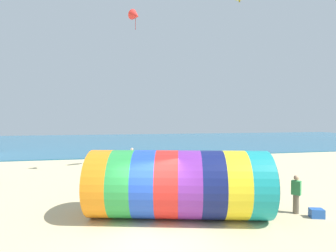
{
  "coord_description": "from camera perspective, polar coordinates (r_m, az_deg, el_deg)",
  "views": [
    {
      "loc": [
        -1.18,
        -8.3,
        3.99
      ],
      "look_at": [
        1.41,
        3.93,
        3.66
      ],
      "focal_mm": 28.0,
      "sensor_mm": 36.0,
      "label": 1
    }
  ],
  "objects": [
    {
      "name": "kite_handler",
      "position": [
        12.64,
        26.11,
        -13.15
      ],
      "size": [
        0.4,
        0.42,
        1.62
      ],
      "color": "#726651",
      "rests_on": "ground"
    },
    {
      "name": "ground_plane",
      "position": [
        9.29,
        -3.8,
        -23.91
      ],
      "size": [
        120.0,
        120.0,
        0.0
      ],
      "primitive_type": "plane",
      "color": "#CCBA8C"
    },
    {
      "name": "kite_red_delta",
      "position": [
        19.44,
        -7.1,
        22.76
      ],
      "size": [
        1.12,
        1.17,
        1.43
      ],
      "color": "red"
    },
    {
      "name": "giant_inflatable_tube",
      "position": [
        10.88,
        2.37,
        -12.47
      ],
      "size": [
        7.58,
        4.39,
        2.71
      ],
      "color": "orange",
      "rests_on": "ground"
    },
    {
      "name": "bystander_mid_beach",
      "position": [
        21.69,
        -7.82,
        -6.85
      ],
      "size": [
        0.42,
        0.39,
        1.64
      ],
      "color": "black",
      "rests_on": "ground"
    },
    {
      "name": "cooler_box",
      "position": [
        12.67,
        29.62,
        -16.18
      ],
      "size": [
        0.6,
        0.5,
        0.36
      ],
      "primitive_type": "cube",
      "rotation": [
        0.0,
        0.0,
        2.84
      ],
      "color": "#2659B2",
      "rests_on": "ground"
    },
    {
      "name": "sea",
      "position": [
        47.08,
        -10.46,
        -3.29
      ],
      "size": [
        120.0,
        40.0,
        0.1
      ],
      "primitive_type": "cube",
      "color": "#236084",
      "rests_on": "ground"
    }
  ]
}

